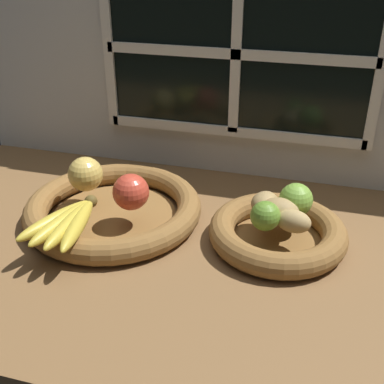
% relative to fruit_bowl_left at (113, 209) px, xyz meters
% --- Properties ---
extents(ground_plane, '(1.40, 0.90, 0.03)m').
position_rel_fruit_bowl_left_xyz_m(ground_plane, '(0.21, 0.01, -0.04)').
color(ground_plane, brown).
extents(back_wall, '(1.40, 0.05, 0.55)m').
position_rel_fruit_bowl_left_xyz_m(back_wall, '(0.21, 0.31, 0.25)').
color(back_wall, silver).
rests_on(back_wall, ground_plane).
extents(fruit_bowl_left, '(0.39, 0.39, 0.05)m').
position_rel_fruit_bowl_left_xyz_m(fruit_bowl_left, '(0.00, 0.00, 0.00)').
color(fruit_bowl_left, brown).
rests_on(fruit_bowl_left, ground_plane).
extents(fruit_bowl_right, '(0.28, 0.28, 0.05)m').
position_rel_fruit_bowl_left_xyz_m(fruit_bowl_right, '(0.36, 0.00, 0.00)').
color(fruit_bowl_right, brown).
rests_on(fruit_bowl_right, ground_plane).
extents(apple_red_right, '(0.08, 0.08, 0.08)m').
position_rel_fruit_bowl_left_xyz_m(apple_red_right, '(0.06, -0.03, 0.07)').
color(apple_red_right, '#CC422D').
rests_on(apple_red_right, fruit_bowl_left).
extents(apple_golden_left, '(0.08, 0.08, 0.08)m').
position_rel_fruit_bowl_left_xyz_m(apple_golden_left, '(-0.07, 0.02, 0.07)').
color(apple_golden_left, '#DBB756').
rests_on(apple_golden_left, fruit_bowl_left).
extents(banana_bunch_front, '(0.13, 0.20, 0.03)m').
position_rel_fruit_bowl_left_xyz_m(banana_bunch_front, '(-0.03, -0.14, 0.04)').
color(banana_bunch_front, gold).
rests_on(banana_bunch_front, fruit_bowl_left).
extents(potato_large, '(0.08, 0.06, 0.05)m').
position_rel_fruit_bowl_left_xyz_m(potato_large, '(0.36, 0.00, 0.05)').
color(potato_large, '#A38451').
rests_on(potato_large, fruit_bowl_right).
extents(potato_small, '(0.07, 0.06, 0.04)m').
position_rel_fruit_bowl_left_xyz_m(potato_small, '(0.39, -0.03, 0.05)').
color(potato_small, tan).
rests_on(potato_small, fruit_bowl_right).
extents(potato_back, '(0.08, 0.08, 0.04)m').
position_rel_fruit_bowl_left_xyz_m(potato_back, '(0.38, 0.04, 0.05)').
color(potato_back, '#A38451').
rests_on(potato_back, fruit_bowl_right).
extents(potato_oblong, '(0.07, 0.08, 0.05)m').
position_rel_fruit_bowl_left_xyz_m(potato_oblong, '(0.32, 0.03, 0.05)').
color(potato_oblong, '#A38451').
rests_on(potato_oblong, fruit_bowl_right).
extents(lime_near, '(0.06, 0.06, 0.06)m').
position_rel_fruit_bowl_left_xyz_m(lime_near, '(0.33, -0.04, 0.06)').
color(lime_near, olive).
rests_on(lime_near, fruit_bowl_right).
extents(lime_far, '(0.07, 0.07, 0.07)m').
position_rel_fruit_bowl_left_xyz_m(lime_far, '(0.39, 0.04, 0.06)').
color(lime_far, '#7AAD3D').
rests_on(lime_far, fruit_bowl_right).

